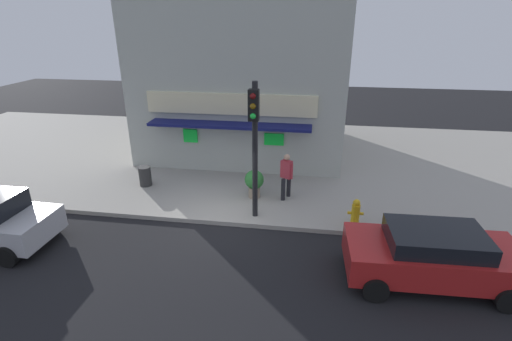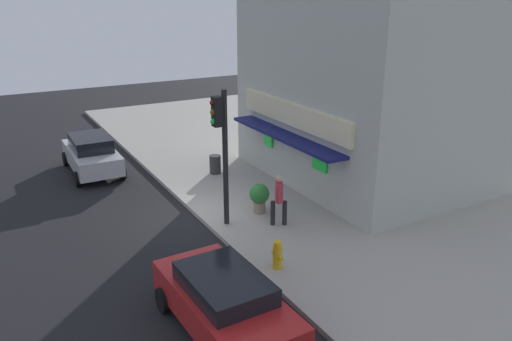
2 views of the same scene
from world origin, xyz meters
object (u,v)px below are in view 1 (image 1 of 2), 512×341
(fire_hydrant, at_px, (356,212))
(potted_plant_by_doorway, at_px, (254,182))
(traffic_light, at_px, (254,134))
(pedestrian, at_px, (286,175))
(trash_can, at_px, (145,176))
(parked_car_red, at_px, (433,255))

(fire_hydrant, height_order, potted_plant_by_doorway, potted_plant_by_doorway)
(fire_hydrant, relative_size, potted_plant_by_doorway, 0.83)
(fire_hydrant, bearing_deg, traffic_light, -178.73)
(traffic_light, xyz_separation_m, pedestrian, (0.94, 1.60, -1.99))
(trash_can, bearing_deg, traffic_light, -21.86)
(potted_plant_by_doorway, bearing_deg, fire_hydrant, -22.03)
(traffic_light, bearing_deg, parked_car_red, -25.49)
(traffic_light, bearing_deg, fire_hydrant, 1.27)
(traffic_light, xyz_separation_m, trash_can, (-4.77, 1.91, -2.56))
(potted_plant_by_doorway, bearing_deg, traffic_light, -80.82)
(pedestrian, distance_m, potted_plant_by_doorway, 1.24)
(pedestrian, bearing_deg, potted_plant_by_doorway, -176.50)
(fire_hydrant, height_order, pedestrian, pedestrian)
(parked_car_red, bearing_deg, potted_plant_by_doorway, 143.37)
(traffic_light, relative_size, potted_plant_by_doorway, 4.26)
(fire_hydrant, xyz_separation_m, pedestrian, (-2.41, 1.53, 0.53))
(pedestrian, bearing_deg, traffic_light, -120.48)
(trash_can, bearing_deg, fire_hydrant, -12.76)
(potted_plant_by_doorway, bearing_deg, parked_car_red, -36.63)
(potted_plant_by_doorway, distance_m, parked_car_red, 6.60)
(fire_hydrant, height_order, parked_car_red, parked_car_red)
(parked_car_red, bearing_deg, pedestrian, 135.67)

